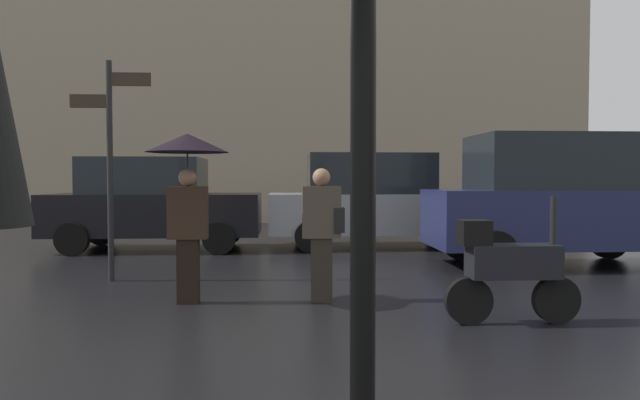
{
  "coord_description": "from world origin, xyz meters",
  "views": [
    {
      "loc": [
        -0.17,
        -2.89,
        1.4
      ],
      "look_at": [
        0.32,
        5.19,
        1.11
      ],
      "focal_mm": 32.65,
      "sensor_mm": 36.0,
      "label": 1
    }
  ],
  "objects": [
    {
      "name": "street_signpost",
      "position": [
        -2.55,
        5.21,
        1.82
      ],
      "size": [
        1.08,
        0.08,
        3.01
      ],
      "color": "black",
      "rests_on": "ground"
    },
    {
      "name": "pedestrian_with_umbrella",
      "position": [
        -1.26,
        3.69,
        1.5
      ],
      "size": [
        0.93,
        0.93,
        1.91
      ],
      "rotation": [
        0.0,
        0.0,
        0.1
      ],
      "color": "black",
      "rests_on": "ground"
    },
    {
      "name": "parked_car_right",
      "position": [
        -2.78,
        8.78,
        0.92
      ],
      "size": [
        4.09,
        1.9,
        1.82
      ],
      "rotation": [
        0.0,
        0.0,
        0.12
      ],
      "color": "black",
      "rests_on": "ground"
    },
    {
      "name": "parked_scooter",
      "position": [
        1.98,
        2.56,
        0.55
      ],
      "size": [
        1.32,
        0.32,
        1.23
      ],
      "rotation": [
        0.0,
        0.0,
        0.02
      ],
      "color": "black",
      "rests_on": "ground"
    },
    {
      "name": "parked_car_left",
      "position": [
        1.72,
        9.03,
        0.96
      ],
      "size": [
        4.55,
        1.94,
        1.92
      ],
      "rotation": [
        0.0,
        0.0,
        2.96
      ],
      "color": "gray",
      "rests_on": "ground"
    },
    {
      "name": "pedestrian_with_bag",
      "position": [
        0.26,
        3.69,
        0.86
      ],
      "size": [
        0.47,
        0.24,
        1.52
      ],
      "rotation": [
        0.0,
        0.0,
        3.35
      ],
      "color": "#2A241E",
      "rests_on": "ground"
    },
    {
      "name": "parked_car_distant",
      "position": [
        4.14,
        6.16,
        1.05
      ],
      "size": [
        4.09,
        1.84,
        2.1
      ],
      "rotation": [
        0.0,
        0.0,
        3.28
      ],
      "color": "#1E234C",
      "rests_on": "ground"
    }
  ]
}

